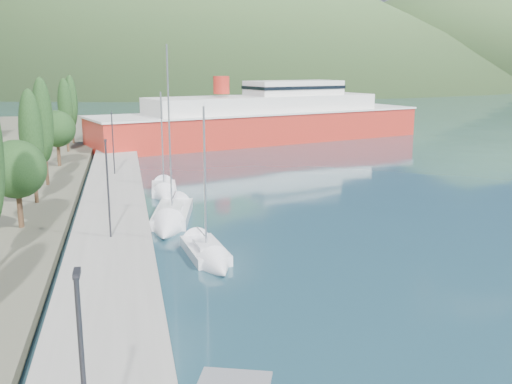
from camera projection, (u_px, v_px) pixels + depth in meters
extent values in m
plane|color=#1D3D49|center=(157.00, 113.00, 137.24)|extent=(1400.00, 1400.00, 0.00)
cube|color=gray|center=(113.00, 204.00, 45.77)|extent=(5.00, 88.00, 0.80)
cone|color=slate|center=(491.00, 15.00, 670.81)|extent=(640.00, 640.00, 140.00)
cone|color=#3C592D|center=(481.00, 20.00, 431.85)|extent=(420.00, 420.00, 90.00)
cylinder|color=#47301E|center=(20.00, 210.00, 37.71)|extent=(0.36, 0.36, 2.40)
sphere|color=#1C3A17|center=(16.00, 169.00, 37.12)|extent=(3.84, 3.84, 3.84)
cylinder|color=#47301E|center=(36.00, 190.00, 44.64)|extent=(0.30, 0.30, 1.95)
ellipsoid|color=#1C3A17|center=(31.00, 134.00, 43.68)|extent=(1.80, 1.80, 6.90)
cylinder|color=#47301E|center=(47.00, 173.00, 51.30)|extent=(0.30, 0.30, 2.11)
ellipsoid|color=#1C3A17|center=(43.00, 120.00, 50.26)|extent=(1.80, 1.80, 7.48)
cylinder|color=#47301E|center=(59.00, 155.00, 60.95)|extent=(0.36, 0.36, 2.44)
sphere|color=#1C3A17|center=(57.00, 129.00, 60.35)|extent=(3.90, 3.90, 3.90)
cylinder|color=#47301E|center=(68.00, 144.00, 71.17)|extent=(0.30, 0.30, 1.99)
ellipsoid|color=#1C3A17|center=(65.00, 107.00, 70.18)|extent=(1.80, 1.80, 7.06)
cylinder|color=#47301E|center=(73.00, 136.00, 78.98)|extent=(0.30, 0.30, 2.05)
ellipsoid|color=#1C3A17|center=(71.00, 102.00, 77.97)|extent=(1.80, 1.80, 7.26)
cube|color=#2D2D33|center=(77.00, 273.00, 12.45)|extent=(0.15, 0.50, 0.12)
cylinder|color=#2D2D33|center=(108.00, 190.00, 34.86)|extent=(0.12, 0.12, 6.00)
cube|color=#2D2D33|center=(105.00, 141.00, 34.44)|extent=(0.15, 0.50, 0.12)
cylinder|color=#2D2D33|center=(113.00, 144.00, 55.49)|extent=(0.12, 0.12, 6.00)
cube|color=#2D2D33|center=(111.00, 113.00, 55.07)|extent=(0.15, 0.50, 0.12)
cube|color=silver|center=(205.00, 252.00, 34.47)|extent=(2.56, 5.15, 0.79)
cube|color=silver|center=(206.00, 245.00, 34.05)|extent=(1.43, 2.11, 0.31)
cylinder|color=silver|center=(205.00, 179.00, 33.17)|extent=(0.12, 0.12, 8.37)
cone|color=silver|center=(219.00, 269.00, 31.55)|extent=(2.27, 2.52, 2.03)
cube|color=silver|center=(173.00, 215.00, 42.75)|extent=(3.75, 7.27, 0.98)
cube|color=silver|center=(172.00, 208.00, 42.16)|extent=(1.99, 3.00, 0.38)
cylinder|color=silver|center=(169.00, 130.00, 40.90)|extent=(0.12, 0.12, 11.94)
cone|color=silver|center=(166.00, 232.00, 38.43)|extent=(3.06, 3.64, 2.50)
cube|color=silver|center=(164.00, 190.00, 51.69)|extent=(2.40, 4.99, 0.84)
cube|color=silver|center=(164.00, 184.00, 51.25)|extent=(1.39, 2.02, 0.33)
cylinder|color=silver|center=(162.00, 140.00, 50.38)|extent=(0.12, 0.12, 8.36)
cone|color=silver|center=(164.00, 197.00, 48.69)|extent=(2.26, 2.39, 2.14)
cube|color=red|center=(264.00, 128.00, 86.05)|extent=(52.42, 25.43, 4.98)
cube|color=silver|center=(264.00, 112.00, 85.51)|extent=(52.86, 25.84, 0.27)
cube|color=silver|center=(264.00, 105.00, 85.28)|extent=(36.61, 18.97, 2.67)
cube|color=silver|center=(294.00, 88.00, 87.38)|extent=(15.75, 10.59, 2.13)
cylinder|color=red|center=(221.00, 85.00, 81.13)|extent=(2.31, 2.31, 2.49)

